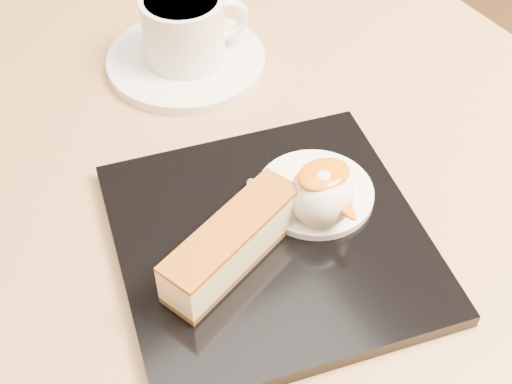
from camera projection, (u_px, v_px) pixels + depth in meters
table at (178, 314)px, 0.67m from camera, size 0.80×0.80×0.72m
dessert_plate at (270, 240)px, 0.52m from camera, size 0.27×0.27×0.01m
cheesecake at (232, 243)px, 0.49m from camera, size 0.12×0.07×0.04m
cream_smear at (315, 193)px, 0.54m from camera, size 0.09×0.09×0.01m
ice_cream_scoop at (321, 196)px, 0.51m from camera, size 0.05×0.05×0.05m
mango_sauce at (324, 174)px, 0.50m from camera, size 0.04×0.03×0.01m
mint_sprig at (265, 184)px, 0.55m from camera, size 0.03×0.02×0.00m
saucer at (186, 61)px, 0.67m from camera, size 0.15×0.15×0.01m
coffee_cup at (185, 27)px, 0.65m from camera, size 0.10×0.08×0.06m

